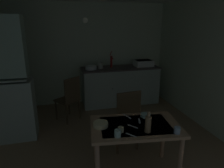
# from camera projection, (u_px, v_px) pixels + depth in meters

# --- Properties ---
(ground_plane) EXTENTS (5.22, 5.22, 0.00)m
(ground_plane) POSITION_uv_depth(u_px,v_px,m) (94.00, 135.00, 3.69)
(ground_plane) COLOR #907152
(wall_back) EXTENTS (4.32, 0.10, 2.43)m
(wall_back) POSITION_uv_depth(u_px,v_px,m) (81.00, 55.00, 4.99)
(wall_back) COLOR beige
(wall_back) RESTS_ON ground
(wall_right) EXTENTS (0.10, 3.57, 2.43)m
(wall_right) POSITION_uv_depth(u_px,v_px,m) (205.00, 64.00, 3.86)
(wall_right) COLOR beige
(wall_right) RESTS_ON ground
(counter_cabinet) EXTENTS (1.89, 0.64, 0.92)m
(counter_cabinet) POSITION_uv_depth(u_px,v_px,m) (120.00, 85.00, 5.09)
(counter_cabinet) COLOR #A8B5A7
(counter_cabinet) RESTS_ON ground
(sink_basin) EXTENTS (0.44, 0.34, 0.15)m
(sink_basin) POSITION_uv_depth(u_px,v_px,m) (143.00, 63.00, 5.07)
(sink_basin) COLOR white
(sink_basin) RESTS_ON counter_cabinet
(hand_pump) EXTENTS (0.05, 0.27, 0.39)m
(hand_pump) POSITION_uv_depth(u_px,v_px,m) (111.00, 61.00, 4.89)
(hand_pump) COLOR #B21E19
(hand_pump) RESTS_ON counter_cabinet
(mixing_bowl_counter) EXTENTS (0.26, 0.26, 0.09)m
(mixing_bowl_counter) POSITION_uv_depth(u_px,v_px,m) (91.00, 68.00, 4.72)
(mixing_bowl_counter) COLOR white
(mixing_bowl_counter) RESTS_ON counter_cabinet
(stoneware_crock) EXTENTS (0.11, 0.11, 0.15)m
(stoneware_crock) POSITION_uv_depth(u_px,v_px,m) (101.00, 65.00, 4.80)
(stoneware_crock) COLOR beige
(stoneware_crock) RESTS_ON counter_cabinet
(dining_table) EXTENTS (1.20, 0.84, 0.73)m
(dining_table) POSITION_uv_depth(u_px,v_px,m) (135.00, 132.00, 2.60)
(dining_table) COLOR tan
(dining_table) RESTS_ON ground
(chair_far_side) EXTENTS (0.43, 0.43, 1.00)m
(chair_far_side) POSITION_uv_depth(u_px,v_px,m) (126.00, 119.00, 3.17)
(chair_far_side) COLOR #483220
(chair_far_side) RESTS_ON ground
(chair_by_counter) EXTENTS (0.56, 0.56, 0.94)m
(chair_by_counter) POSITION_uv_depth(u_px,v_px,m) (69.00, 98.00, 4.14)
(chair_by_counter) COLOR #4C3824
(chair_by_counter) RESTS_ON ground
(serving_bowl_wide) EXTENTS (0.19, 0.19, 0.06)m
(serving_bowl_wide) POSITION_uv_depth(u_px,v_px,m) (101.00, 124.00, 2.52)
(serving_bowl_wide) COLOR beige
(serving_bowl_wide) RESTS_ON dining_table
(soup_bowl_small) EXTENTS (0.14, 0.14, 0.04)m
(soup_bowl_small) POSITION_uv_depth(u_px,v_px,m) (146.00, 115.00, 2.79)
(soup_bowl_small) COLOR #ADD1C1
(soup_bowl_small) RESTS_ON dining_table
(teacup_mint) EXTENTS (0.08, 0.08, 0.08)m
(teacup_mint) POSITION_uv_depth(u_px,v_px,m) (118.00, 133.00, 2.29)
(teacup_mint) COLOR #ADD1C1
(teacup_mint) RESTS_ON dining_table
(teacup_cream) EXTENTS (0.07, 0.07, 0.06)m
(teacup_cream) POSITION_uv_depth(u_px,v_px,m) (121.00, 129.00, 2.40)
(teacup_cream) COLOR beige
(teacup_cream) RESTS_ON dining_table
(mug_tall) EXTENTS (0.07, 0.07, 0.08)m
(mug_tall) POSITION_uv_depth(u_px,v_px,m) (177.00, 130.00, 2.36)
(mug_tall) COLOR #9EB2C6
(mug_tall) RESTS_ON dining_table
(glass_bottle) EXTENTS (0.07, 0.07, 0.27)m
(glass_bottle) POSITION_uv_depth(u_px,v_px,m) (148.00, 124.00, 2.37)
(glass_bottle) COLOR olive
(glass_bottle) RESTS_ON dining_table
(table_knife) EXTENTS (0.07, 0.19, 0.00)m
(table_knife) POSITION_uv_depth(u_px,v_px,m) (127.00, 116.00, 2.80)
(table_knife) COLOR silver
(table_knife) RESTS_ON dining_table
(teaspoon_near_bowl) EXTENTS (0.06, 0.15, 0.00)m
(teaspoon_near_bowl) POSITION_uv_depth(u_px,v_px,m) (139.00, 121.00, 2.67)
(teaspoon_near_bowl) COLOR beige
(teaspoon_near_bowl) RESTS_ON dining_table
(teaspoon_by_cup) EXTENTS (0.10, 0.13, 0.00)m
(teaspoon_by_cup) POSITION_uv_depth(u_px,v_px,m) (133.00, 126.00, 2.53)
(teaspoon_by_cup) COLOR beige
(teaspoon_by_cup) RESTS_ON dining_table
(serving_spoon) EXTENTS (0.10, 0.12, 0.00)m
(serving_spoon) POSITION_uv_depth(u_px,v_px,m) (131.00, 135.00, 2.33)
(serving_spoon) COLOR beige
(serving_spoon) RESTS_ON dining_table
(pendant_bulb) EXTENTS (0.08, 0.08, 0.08)m
(pendant_bulb) POSITION_uv_depth(u_px,v_px,m) (85.00, 20.00, 3.12)
(pendant_bulb) COLOR #F9EFCC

